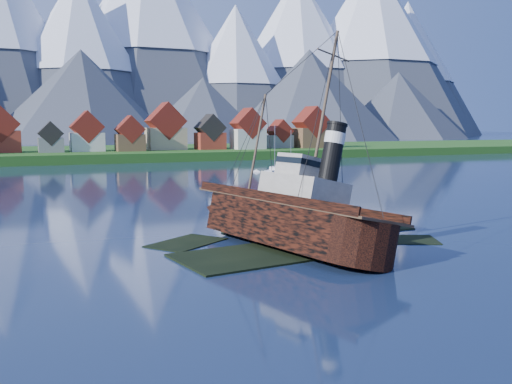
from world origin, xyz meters
name	(u,v)px	position (x,y,z in m)	size (l,w,h in m)	color
ground	(289,247)	(0.00, 0.00, 0.00)	(1400.00, 1400.00, 0.00)	#192847
shoal	(295,245)	(1.78, 2.15, -0.35)	(31.71, 21.24, 1.14)	black
shore_bank	(88,157)	(0.00, 170.00, 0.00)	(600.00, 80.00, 3.20)	#1C4915
seawall	(103,164)	(0.00, 132.00, 0.00)	(600.00, 2.50, 2.00)	#3F3D38
mountains	(40,33)	(-0.79, 481.26, 89.34)	(965.00, 340.00, 205.00)	#2D333D
tugboat_wreck	(278,216)	(-0.38, 1.86, 2.91)	(6.77, 29.15, 23.10)	black
sailboat_d	(275,171)	(36.25, 82.09, 0.29)	(8.18, 8.12, 12.58)	silver
sailboat_e	(291,169)	(43.96, 88.35, 0.24)	(4.19, 9.94, 11.20)	silver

